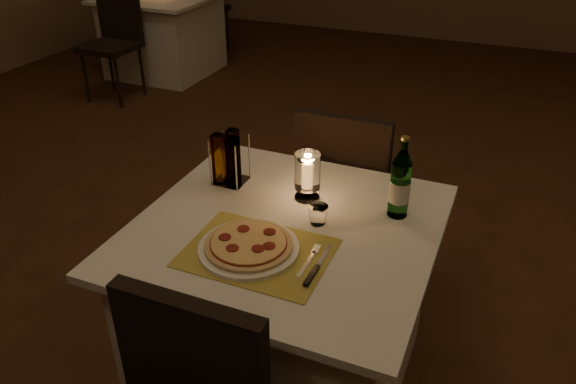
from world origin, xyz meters
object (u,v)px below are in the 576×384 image
at_px(plate, 249,248).
at_px(tumbler, 318,215).
at_px(main_table, 286,307).
at_px(water_bottle, 400,185).
at_px(neighbor_table_left, 164,35).
at_px(chair_far, 347,180).
at_px(pizza, 249,244).
at_px(hurricane_candle, 307,173).

relative_size(plate, tumbler, 4.66).
xyz_separation_m(main_table, tumbler, (0.10, 0.05, 0.40)).
bearing_deg(water_bottle, neighbor_table_left, 135.29).
relative_size(main_table, water_bottle, 3.37).
xyz_separation_m(chair_far, neighbor_table_left, (-2.63, 2.43, -0.18)).
xyz_separation_m(plate, pizza, (0.00, 0.00, 0.02)).
bearing_deg(hurricane_candle, neighbor_table_left, 131.74).
distance_m(chair_far, neighbor_table_left, 3.58).
relative_size(plate, water_bottle, 1.08).
height_order(main_table, chair_far, chair_far).
height_order(chair_far, tumbler, chair_far).
height_order(tumbler, neighbor_table_left, tumbler).
bearing_deg(hurricane_candle, water_bottle, 2.88).
xyz_separation_m(main_table, pizza, (-0.05, -0.18, 0.39)).
distance_m(chair_far, tumbler, 0.70).
distance_m(plate, pizza, 0.02).
xyz_separation_m(water_bottle, hurricane_candle, (-0.33, -0.02, -0.01)).
height_order(plate, hurricane_candle, hurricane_candle).
bearing_deg(neighbor_table_left, plate, -52.19).
distance_m(main_table, hurricane_candle, 0.51).
xyz_separation_m(plate, neighbor_table_left, (-2.58, 3.32, -0.38)).
bearing_deg(hurricane_candle, main_table, -90.35).
height_order(tumbler, water_bottle, water_bottle).
xyz_separation_m(hurricane_candle, neighbor_table_left, (-2.63, 2.94, -0.47)).
relative_size(chair_far, tumbler, 13.10).
distance_m(main_table, chair_far, 0.74).
distance_m(plate, hurricane_candle, 0.39).
height_order(main_table, pizza, pizza).
bearing_deg(main_table, tumbler, 29.88).
distance_m(tumbler, hurricane_candle, 0.18).
xyz_separation_m(tumbler, water_bottle, (0.24, 0.16, 0.09)).
distance_m(chair_far, pizza, 0.92).
bearing_deg(pizza, chair_far, 86.80).
bearing_deg(chair_far, neighbor_table_left, 137.27).
bearing_deg(plate, neighbor_table_left, 127.81).
height_order(plate, neighbor_table_left, plate).
relative_size(main_table, plate, 3.12).
bearing_deg(tumbler, neighbor_table_left, 131.41).
height_order(water_bottle, hurricane_candle, water_bottle).
relative_size(chair_far, plate, 2.81).
bearing_deg(chair_far, plate, -93.20).
bearing_deg(plate, hurricane_candle, 82.25).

